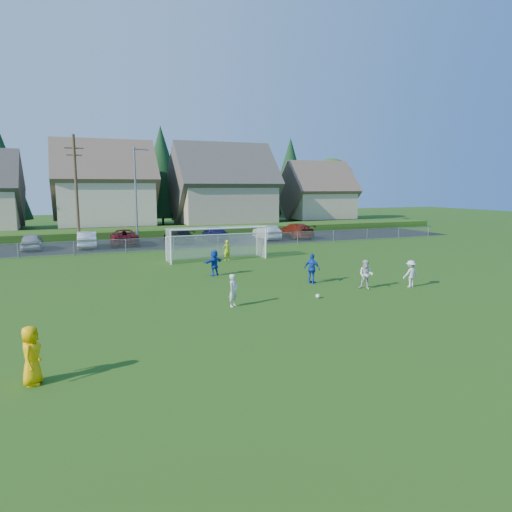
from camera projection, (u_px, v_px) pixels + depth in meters
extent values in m
plane|color=#193D0C|center=(324.00, 313.00, 20.00)|extent=(160.00, 160.00, 0.00)
plane|color=black|center=(182.00, 242.00, 45.18)|extent=(60.00, 60.00, 0.00)
cube|color=#1E420F|center=(167.00, 231.00, 51.99)|extent=(70.00, 6.00, 0.80)
sphere|color=white|center=(318.00, 296.00, 22.65)|extent=(0.22, 0.22, 0.22)
imported|color=#FFB305|center=(31.00, 355.00, 12.72)|extent=(0.70, 0.92, 1.69)
imported|color=silver|center=(233.00, 290.00, 21.02)|extent=(0.66, 0.63, 1.52)
imported|color=silver|center=(366.00, 275.00, 24.58)|extent=(0.96, 0.98, 1.59)
imported|color=silver|center=(411.00, 274.00, 25.09)|extent=(0.98, 0.59, 1.48)
imported|color=#1239AD|center=(312.00, 269.00, 26.01)|extent=(0.87, 1.07, 1.70)
imported|color=#1239AD|center=(214.00, 263.00, 28.30)|extent=(1.56, 1.08, 1.61)
imported|color=#A6C717|center=(227.00, 250.00, 34.05)|extent=(0.60, 0.43, 1.54)
imported|color=#A0A2A7|center=(32.00, 242.00, 39.68)|extent=(1.74, 4.25, 1.44)
imported|color=beige|center=(87.00, 240.00, 41.00)|extent=(1.77, 4.59, 1.49)
imported|color=#570A11|center=(124.00, 237.00, 42.91)|extent=(2.87, 5.58, 1.51)
imported|color=black|center=(179.00, 236.00, 44.25)|extent=(2.30, 5.02, 1.42)
imported|color=#16154B|center=(215.00, 233.00, 46.17)|extent=(1.96, 4.67, 1.58)
imported|color=beige|center=(267.00, 232.00, 47.45)|extent=(1.65, 4.52, 1.48)
imported|color=maroon|center=(295.00, 231.00, 48.79)|extent=(2.43, 5.49, 1.57)
cylinder|color=white|center=(171.00, 248.00, 32.19)|extent=(0.12, 0.12, 2.44)
cylinder|color=white|center=(266.00, 243.00, 34.91)|extent=(0.12, 0.12, 2.44)
cylinder|color=white|center=(220.00, 229.00, 33.36)|extent=(7.30, 0.12, 0.12)
cylinder|color=white|center=(166.00, 249.00, 33.89)|extent=(0.08, 0.08, 1.80)
cylinder|color=white|center=(257.00, 244.00, 36.60)|extent=(0.08, 0.08, 1.80)
cylinder|color=white|center=(213.00, 235.00, 35.11)|extent=(7.30, 0.08, 0.08)
cube|color=silver|center=(213.00, 246.00, 35.25)|extent=(7.30, 0.02, 1.80)
cube|color=silver|center=(168.00, 246.00, 33.02)|extent=(0.02, 1.80, 2.44)
cube|color=silver|center=(261.00, 241.00, 35.73)|extent=(0.02, 1.80, 2.44)
cube|color=silver|center=(216.00, 227.00, 34.19)|extent=(7.30, 1.80, 0.02)
cube|color=gray|center=(196.00, 236.00, 39.97)|extent=(52.00, 0.03, 0.03)
cube|color=gray|center=(196.00, 243.00, 40.05)|extent=(52.00, 0.02, 1.14)
cylinder|color=gray|center=(196.00, 243.00, 40.05)|extent=(0.06, 0.06, 1.20)
cylinder|color=gray|center=(428.00, 232.00, 49.72)|extent=(0.06, 0.06, 1.20)
cylinder|color=slate|center=(136.00, 197.00, 41.45)|extent=(0.18, 0.18, 9.00)
cylinder|color=slate|center=(140.00, 149.00, 40.98)|extent=(1.20, 0.12, 0.12)
cube|color=slate|center=(146.00, 150.00, 41.21)|extent=(0.36, 0.18, 0.12)
cylinder|color=#473321|center=(77.00, 192.00, 40.43)|extent=(0.26, 0.26, 10.00)
cube|color=#473321|center=(74.00, 148.00, 39.86)|extent=(1.60, 0.10, 0.10)
cube|color=#473321|center=(74.00, 155.00, 39.95)|extent=(1.30, 0.10, 0.10)
cube|color=#C6B58E|center=(105.00, 202.00, 56.61)|extent=(11.00, 9.00, 5.50)
pyramid|color=brown|center=(102.00, 138.00, 55.43)|extent=(12.10, 9.90, 4.96)
cube|color=tan|center=(223.00, 203.00, 61.30)|extent=(12.00, 10.00, 5.00)
pyramid|color=#4C473F|center=(222.00, 142.00, 60.09)|extent=(13.20, 11.00, 5.52)
cube|color=tan|center=(317.00, 204.00, 67.87)|extent=(9.00, 8.00, 4.00)
pyramid|color=brown|center=(318.00, 161.00, 66.90)|extent=(9.90, 8.80, 4.41)
cylinder|color=#382616|center=(6.00, 224.00, 59.01)|extent=(0.30, 0.30, 1.20)
cone|color=#143819|center=(1.00, 174.00, 58.03)|extent=(6.76, 6.76, 11.70)
cylinder|color=#382616|center=(87.00, 222.00, 63.64)|extent=(0.30, 0.30, 1.20)
cone|color=#143819|center=(85.00, 178.00, 62.73)|extent=(6.24, 6.24, 10.80)
cylinder|color=#382616|center=(163.00, 221.00, 64.61)|extent=(0.30, 0.30, 1.20)
cone|color=#143819|center=(162.00, 172.00, 63.56)|extent=(7.28, 7.28, 12.60)
cylinder|color=#382616|center=(226.00, 209.00, 69.95)|extent=(0.36, 0.36, 3.96)
sphere|color=#2B5B19|center=(225.00, 177.00, 69.21)|extent=(8.36, 8.36, 8.36)
cylinder|color=#382616|center=(290.00, 217.00, 72.04)|extent=(0.30, 0.30, 1.20)
cone|color=#143819|center=(290.00, 176.00, 71.06)|extent=(6.76, 6.76, 11.70)
cylinder|color=#382616|center=(330.00, 209.00, 75.75)|extent=(0.36, 0.36, 3.60)
sphere|color=#2B5B19|center=(331.00, 182.00, 75.08)|extent=(7.60, 7.60, 7.60)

